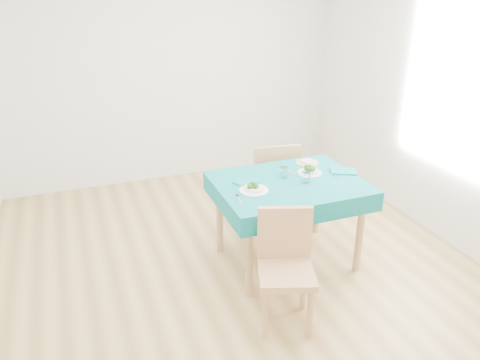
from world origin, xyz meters
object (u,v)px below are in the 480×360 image
object	(u,v)px
table	(287,222)
bowl_far	(310,170)
chair_near	(287,267)
chair_far	(271,166)
bowl_near	(254,187)
side_plate	(307,163)

from	to	relation	value
table	bowl_far	size ratio (longest dim) A/B	5.69
table	chair_near	xyz separation A→B (m)	(-0.37, -0.73, 0.10)
chair_far	bowl_far	xyz separation A→B (m)	(0.04, -0.70, 0.22)
bowl_near	side_plate	bearing A→B (deg)	29.18
bowl_near	bowl_far	bearing A→B (deg)	15.37
table	chair_near	distance (m)	0.83
chair_near	bowl_far	world-z (taller)	chair_near
table	bowl_near	world-z (taller)	bowl_near
bowl_far	side_plate	distance (m)	0.24
bowl_far	side_plate	bearing A→B (deg)	66.06
chair_far	bowl_far	distance (m)	0.73
table	side_plate	size ratio (longest dim) A/B	5.84
table	side_plate	bearing A→B (deg)	42.87
table	chair_near	world-z (taller)	chair_near
bowl_far	bowl_near	bearing A→B (deg)	-164.63
bowl_near	chair_near	bearing A→B (deg)	-92.44
table	bowl_far	xyz separation A→B (m)	(0.24, 0.09, 0.41)
chair_far	chair_near	bearing A→B (deg)	77.19
bowl_near	table	bearing A→B (deg)	11.04
bowl_near	side_plate	xyz separation A→B (m)	(0.68, 0.38, -0.03)
chair_far	bowl_near	xyz separation A→B (m)	(-0.54, -0.86, 0.23)
table	bowl_near	distance (m)	0.54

